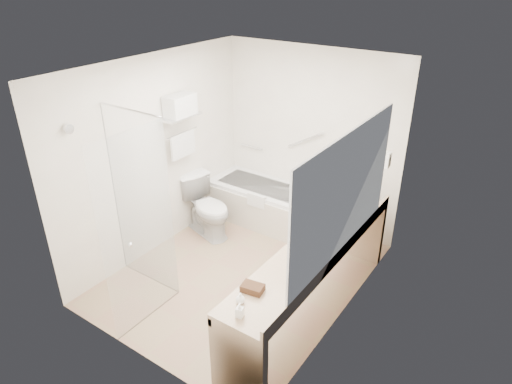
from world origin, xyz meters
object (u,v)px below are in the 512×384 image
Objects in this scene: toilet at (207,207)px; water_bottle_left at (336,210)px; vanity_counter at (313,265)px; amenity_basket at (253,288)px; bathtub at (264,203)px.

water_bottle_left is at bearing -72.50° from toilet.
vanity_counter is 14.00× the size of amenity_basket.
toilet reaches higher than bathtub.
bathtub is 2.74m from amenity_basket.
amenity_basket is (-0.14, -0.90, 0.24)m from vanity_counter.
vanity_counter is (1.52, -1.39, 0.36)m from bathtub.
bathtub is 0.59× the size of vanity_counter.
bathtub is 0.87m from toilet.
toilet is (-0.45, -0.74, 0.13)m from bathtub.
bathtub is at bearing 121.25° from amenity_basket.
vanity_counter is at bearing -42.35° from bathtub.
vanity_counter is at bearing 81.34° from amenity_basket.
bathtub is 1.95× the size of toilet.
bathtub is 8.30× the size of amenity_basket.
amenity_basket is at bearing -113.69° from toilet.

